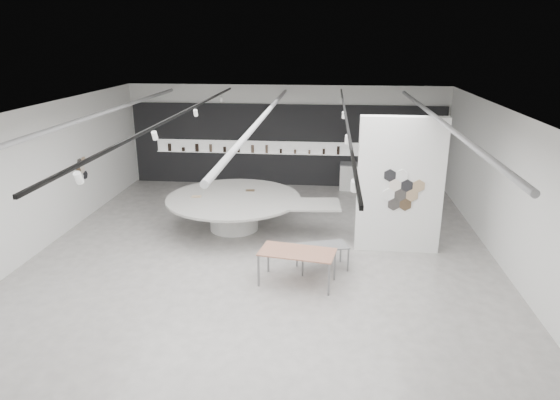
# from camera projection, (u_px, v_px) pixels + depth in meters

# --- Properties ---
(room) EXTENTS (12.02, 14.02, 3.82)m
(room) POSITION_uv_depth(u_px,v_px,m) (258.00, 182.00, 12.28)
(room) COLOR #A8A39E
(room) RESTS_ON ground
(back_wall_display) EXTENTS (11.80, 0.27, 3.10)m
(back_wall_display) POSITION_uv_depth(u_px,v_px,m) (284.00, 146.00, 19.00)
(back_wall_display) COLOR black
(back_wall_display) RESTS_ON ground
(partition_column) EXTENTS (2.20, 0.38, 3.60)m
(partition_column) POSITION_uv_depth(u_px,v_px,m) (400.00, 186.00, 12.97)
(partition_column) COLOR white
(partition_column) RESTS_ON ground
(display_island) EXTENTS (5.27, 4.25, 1.01)m
(display_island) POSITION_uv_depth(u_px,v_px,m) (237.00, 208.00, 14.75)
(display_island) COLOR white
(display_island) RESTS_ON ground
(sample_table_wood) EXTENTS (1.84, 1.14, 0.81)m
(sample_table_wood) POSITION_uv_depth(u_px,v_px,m) (297.00, 254.00, 11.43)
(sample_table_wood) COLOR #A56D55
(sample_table_wood) RESTS_ON ground
(sample_table_stone) EXTENTS (1.35, 0.97, 0.63)m
(sample_table_stone) POSITION_uv_depth(u_px,v_px,m) (323.00, 248.00, 12.20)
(sample_table_stone) COLOR slate
(sample_table_stone) RESTS_ON ground
(kitchen_counter) EXTENTS (1.80, 0.82, 1.38)m
(kitchen_counter) POSITION_uv_depth(u_px,v_px,m) (363.00, 177.00, 18.63)
(kitchen_counter) COLOR white
(kitchen_counter) RESTS_ON ground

